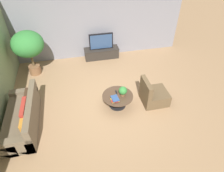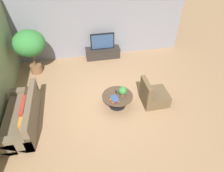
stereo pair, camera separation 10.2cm
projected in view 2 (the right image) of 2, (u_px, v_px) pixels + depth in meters
name	position (u px, v px, depth m)	size (l,w,h in m)	color
ground_plane	(110.00, 105.00, 6.46)	(24.00, 24.00, 0.00)	#9E7A56
back_wall_stone	(95.00, 21.00, 7.98)	(7.40, 0.12, 3.00)	gray
media_console	(103.00, 53.00, 8.58)	(1.46, 0.50, 0.43)	#2D2823
television	(102.00, 41.00, 8.24)	(0.99, 0.13, 0.67)	black
coffee_table	(117.00, 99.00, 6.25)	(0.96, 0.96, 0.42)	black
couch_by_wall	(23.00, 116.00, 5.68)	(0.84, 2.08, 0.84)	brown
armchair_wicker	(153.00, 96.00, 6.38)	(0.80, 0.76, 0.86)	brown
potted_palm_tall	(29.00, 45.00, 7.10)	(1.13, 1.13, 1.71)	brown
potted_plant_tabletop	(123.00, 91.00, 6.07)	(0.26, 0.26, 0.32)	brown
book_stack	(115.00, 99.00, 5.99)	(0.26, 0.31, 0.08)	gold
remote_black	(116.00, 92.00, 6.28)	(0.04, 0.16, 0.02)	black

